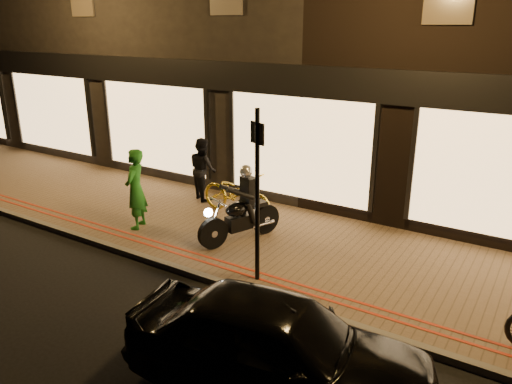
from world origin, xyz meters
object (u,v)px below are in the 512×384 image
motorcycle (242,212)px  sign_post (257,188)px  bicycle_gold (237,194)px  parked_car (277,346)px  person_green (136,189)px

motorcycle → sign_post: bearing=-25.1°
bicycle_gold → parked_car: (3.66, -4.47, 0.02)m
parked_car → motorcycle: bearing=30.9°
sign_post → bicycle_gold: (-2.04, 2.36, -1.17)m
person_green → bicycle_gold: bearing=119.3°
motorcycle → bicycle_gold: bearing=150.2°
motorcycle → person_green: size_ratio=1.05×
sign_post → bicycle_gold: sign_post is taller
parked_car → sign_post: bearing=28.7°
motorcycle → bicycle_gold: 1.43m
sign_post → bicycle_gold: 3.33m
bicycle_gold → sign_post: bearing=-134.6°
motorcycle → person_green: 2.40m
sign_post → person_green: 3.59m
bicycle_gold → parked_car: 5.78m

